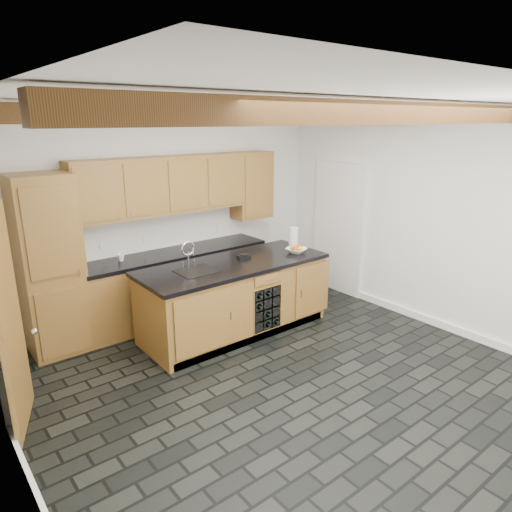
{
  "coord_description": "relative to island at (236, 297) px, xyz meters",
  "views": [
    {
      "loc": [
        -2.89,
        -3.16,
        2.66
      ],
      "look_at": [
        0.26,
        0.8,
        1.14
      ],
      "focal_mm": 32.0,
      "sensor_mm": 36.0,
      "label": 1
    }
  ],
  "objects": [
    {
      "name": "ground",
      "position": [
        -0.31,
        -1.28,
        -0.46
      ],
      "size": [
        5.0,
        5.0,
        0.0
      ],
      "primitive_type": "plane",
      "color": "black",
      "rests_on": "ground"
    },
    {
      "name": "fruit_bowl",
      "position": [
        0.91,
        -0.15,
        0.5
      ],
      "size": [
        0.33,
        0.33,
        0.07
      ],
      "primitive_type": "imported",
      "rotation": [
        0.0,
        0.0,
        0.27
      ],
      "color": "white",
      "rests_on": "island"
    },
    {
      "name": "mug",
      "position": [
        -1.1,
        0.97,
        0.51
      ],
      "size": [
        0.1,
        0.1,
        0.09
      ],
      "primitive_type": "imported",
      "rotation": [
        0.0,
        0.0,
        0.09
      ],
      "color": "white",
      "rests_on": "back_cabinetry"
    },
    {
      "name": "kitchen_scale",
      "position": [
        0.21,
        0.1,
        0.49
      ],
      "size": [
        0.18,
        0.11,
        0.05
      ],
      "rotation": [
        0.0,
        0.0,
        -0.09
      ],
      "color": "black",
      "rests_on": "island"
    },
    {
      "name": "island",
      "position": [
        0.0,
        0.0,
        0.0
      ],
      "size": [
        2.48,
        0.96,
        0.93
      ],
      "color": "olive",
      "rests_on": "ground"
    },
    {
      "name": "fruit_cluster",
      "position": [
        0.91,
        -0.15,
        0.53
      ],
      "size": [
        0.16,
        0.17,
        0.07
      ],
      "color": "#B31728",
      "rests_on": "fruit_bowl"
    },
    {
      "name": "room_shell",
      "position": [
        -0.39,
        -0.75,
        1.06
      ],
      "size": [
        5.01,
        5.0,
        5.0
      ],
      "color": "white",
      "rests_on": "ground"
    },
    {
      "name": "faucet",
      "position": [
        -0.56,
        0.05,
        0.5
      ],
      "size": [
        0.45,
        0.4,
        0.34
      ],
      "color": "black",
      "rests_on": "island"
    },
    {
      "name": "paper_towel",
      "position": [
        1.1,
        0.11,
        0.6
      ],
      "size": [
        0.13,
        0.13,
        0.27
      ],
      "primitive_type": "cylinder",
      "color": "white",
      "rests_on": "island"
    },
    {
      "name": "back_cabinetry",
      "position": [
        -0.68,
        0.95,
        0.51
      ],
      "size": [
        3.65,
        0.62,
        2.2
      ],
      "color": "olive",
      "rests_on": "ground"
    }
  ]
}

